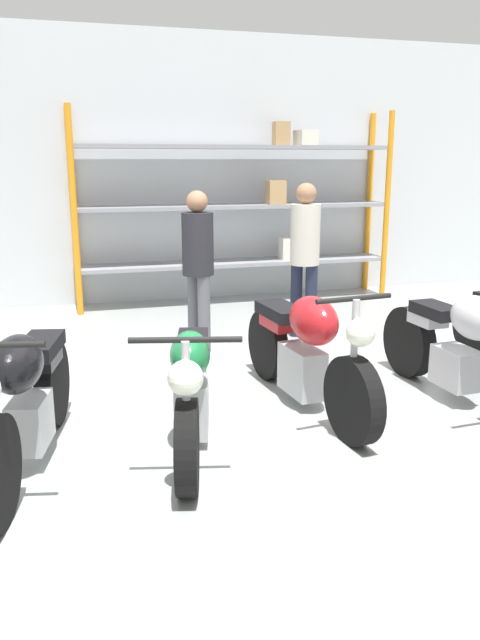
# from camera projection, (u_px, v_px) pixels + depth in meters

# --- Properties ---
(ground_plane) EXTENTS (30.00, 30.00, 0.00)m
(ground_plane) POSITION_uv_depth(u_px,v_px,m) (254.00, 422.00, 4.73)
(ground_plane) COLOR #9EA3A0
(back_wall) EXTENTS (30.00, 0.08, 3.60)m
(back_wall) POSITION_uv_depth(u_px,v_px,m) (159.00, 170.00, 8.49)
(back_wall) COLOR silver
(back_wall) RESTS_ON ground_plane
(shelving_rack) EXTENTS (4.38, 0.63, 2.59)m
(shelving_rack) POSITION_uv_depth(u_px,v_px,m) (242.00, 203.00, 8.53)
(shelving_rack) COLOR orange
(shelving_rack) RESTS_ON ground_plane
(motorcycle_black) EXTENTS (0.71, 2.00, 1.03)m
(motorcycle_black) POSITION_uv_depth(u_px,v_px,m) (25.00, 397.00, 3.92)
(motorcycle_black) COLOR black
(motorcycle_black) RESTS_ON ground_plane
(motorcycle_green) EXTENTS (0.76, 1.95, 0.95)m
(motorcycle_green) POSITION_uv_depth(u_px,v_px,m) (191.00, 387.00, 4.29)
(motorcycle_green) COLOR black
(motorcycle_green) RESTS_ON ground_plane
(motorcycle_red) EXTENTS (0.57, 2.09, 1.04)m
(motorcycle_red) POSITION_uv_depth(u_px,v_px,m) (306.00, 349.00, 4.92)
(motorcycle_red) COLOR black
(motorcycle_red) RESTS_ON ground_plane
(motorcycle_silver) EXTENTS (0.73, 2.11, 1.04)m
(motorcycle_silver) POSITION_uv_depth(u_px,v_px,m) (464.00, 350.00, 4.96)
(motorcycle_silver) COLOR black
(motorcycle_silver) RESTS_ON ground_plane
(person_browsing) EXTENTS (0.45, 0.45, 1.70)m
(person_browsing) POSITION_uv_depth(u_px,v_px,m) (305.00, 248.00, 6.77)
(person_browsing) COLOR #1E2338
(person_browsing) RESTS_ON ground_plane
(person_near_rack) EXTENTS (0.42, 0.42, 1.64)m
(person_near_rack) POSITION_uv_depth(u_px,v_px,m) (198.00, 258.00, 6.31)
(person_near_rack) COLOR #595960
(person_near_rack) RESTS_ON ground_plane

